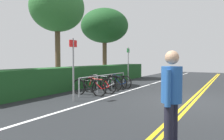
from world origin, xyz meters
name	(u,v)px	position (x,y,z in m)	size (l,w,h in m)	color
ground_plane	(191,102)	(0.00, 0.00, -0.03)	(35.48, 10.85, 0.05)	#232628
centre_line_yellow_inner	(194,102)	(0.00, -0.08, 0.00)	(31.93, 0.10, 0.00)	gold
centre_line_yellow_outer	(189,101)	(0.00, 0.08, 0.00)	(31.93, 0.10, 0.00)	gold
bike_lane_stripe_white	(117,94)	(0.00, 2.96, 0.00)	(31.93, 0.12, 0.00)	white
bike_rack	(105,79)	(0.56, 3.89, 0.55)	(3.82, 0.05, 0.76)	#9EA0A5
bicycle_0	(89,87)	(-0.76, 3.84, 0.33)	(0.46, 1.67, 0.70)	black
bicycle_1	(99,86)	(-0.07, 3.79, 0.33)	(0.46, 1.68, 0.71)	black
bicycle_2	(104,83)	(0.58, 3.96, 0.37)	(0.54, 1.76, 0.79)	black
bicycle_3	(111,83)	(1.17, 3.92, 0.33)	(0.46, 1.65, 0.71)	black
bicycle_4	(119,81)	(1.91, 3.89, 0.33)	(0.60, 1.69, 0.70)	black
pedestrian	(171,95)	(-4.41, -0.41, 0.92)	(0.49, 0.32, 1.61)	#1E1E2D
sign_post_near	(73,63)	(-2.00, 3.60, 1.32)	(0.36, 0.06, 2.19)	gray
sign_post_far	(128,62)	(3.42, 4.07, 1.30)	(0.36, 0.06, 2.15)	gray
hedge_backdrop	(90,76)	(2.06, 5.84, 0.54)	(12.77, 1.14, 1.08)	#1C4C21
tree_mid	(57,8)	(0.83, 7.07, 4.22)	(2.91, 2.91, 5.54)	brown
tree_far_right	(105,26)	(5.90, 7.21, 3.95)	(3.55, 3.55, 5.24)	brown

